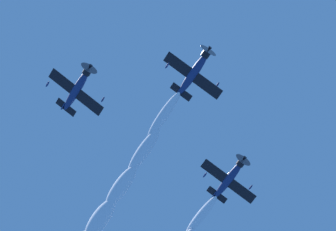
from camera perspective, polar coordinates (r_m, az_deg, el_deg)
airplane_lead at (r=94.33m, az=2.23°, el=3.68°), size 8.57×8.26×4.05m
airplane_left_wingman at (r=101.96m, az=5.21°, el=-5.26°), size 8.62×8.29×3.79m
airplane_right_wingman at (r=97.07m, az=-7.65°, el=2.27°), size 8.45×8.31×4.13m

